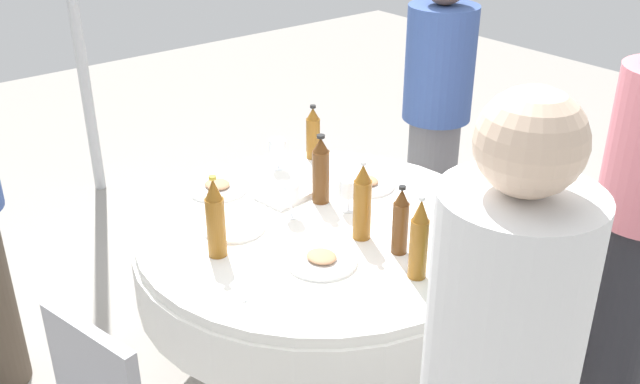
% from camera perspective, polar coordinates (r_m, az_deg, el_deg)
% --- Properties ---
extents(ground_plane, '(10.00, 10.00, 0.00)m').
position_cam_1_polar(ground_plane, '(3.25, 0.00, -14.00)').
color(ground_plane, gray).
extents(dining_table, '(1.45, 1.45, 0.74)m').
position_cam_1_polar(dining_table, '(2.90, 0.00, -5.08)').
color(dining_table, white).
rests_on(dining_table, ground_plane).
extents(bottle_dark_green_far, '(0.07, 0.07, 0.30)m').
position_cam_1_polar(bottle_dark_green_far, '(2.38, 10.48, -5.08)').
color(bottle_dark_green_far, '#194728').
rests_on(bottle_dark_green_far, dining_table).
extents(bottle_brown_right, '(0.07, 0.07, 0.30)m').
position_cam_1_polar(bottle_brown_right, '(2.93, 0.06, 1.68)').
color(bottle_brown_right, '#593314').
rests_on(bottle_brown_right, dining_table).
extents(bottle_amber_mid, '(0.06, 0.06, 0.26)m').
position_cam_1_polar(bottle_amber_mid, '(3.35, -0.55, 4.63)').
color(bottle_amber_mid, '#8C5619').
rests_on(bottle_amber_mid, dining_table).
extents(bottle_amber_inner, '(0.07, 0.07, 0.32)m').
position_cam_1_polar(bottle_amber_inner, '(2.58, -8.26, -2.13)').
color(bottle_amber_inner, '#8C5619').
rests_on(bottle_amber_inner, dining_table).
extents(bottle_amber_west, '(0.06, 0.06, 0.31)m').
position_cam_1_polar(bottle_amber_west, '(2.45, 7.82, -3.79)').
color(bottle_amber_west, '#8C5619').
rests_on(bottle_amber_west, dining_table).
extents(bottle_amber_outer, '(0.07, 0.07, 0.32)m').
position_cam_1_polar(bottle_amber_outer, '(2.67, 3.36, -0.86)').
color(bottle_amber_outer, '#8C5619').
rests_on(bottle_amber_outer, dining_table).
extents(bottle_brown_north, '(0.06, 0.06, 0.27)m').
position_cam_1_polar(bottle_brown_north, '(2.60, 6.37, -2.37)').
color(bottle_brown_north, '#593314').
rests_on(bottle_brown_north, dining_table).
extents(wine_glass_inner, '(0.08, 0.08, 0.14)m').
position_cam_1_polar(wine_glass_inner, '(2.88, 2.26, 0.22)').
color(wine_glass_inner, white).
rests_on(wine_glass_inner, dining_table).
extents(wine_glass_west, '(0.08, 0.08, 0.14)m').
position_cam_1_polar(wine_glass_west, '(3.25, -3.38, 3.55)').
color(wine_glass_west, white).
rests_on(wine_glass_west, dining_table).
extents(wine_glass_outer, '(0.06, 0.06, 0.14)m').
position_cam_1_polar(wine_glass_outer, '(2.83, -2.29, -0.11)').
color(wine_glass_outer, white).
rests_on(wine_glass_outer, dining_table).
extents(plate_front, '(0.26, 0.26, 0.04)m').
position_cam_1_polar(plate_front, '(3.12, -8.10, 0.38)').
color(plate_front, white).
rests_on(plate_front, dining_table).
extents(plate_south, '(0.25, 0.25, 0.04)m').
position_cam_1_polar(plate_south, '(2.58, 0.13, -5.38)').
color(plate_south, white).
rests_on(plate_south, dining_table).
extents(plate_left, '(0.24, 0.24, 0.04)m').
position_cam_1_polar(plate_left, '(3.12, 3.67, 0.68)').
color(plate_left, white).
rests_on(plate_left, dining_table).
extents(plate_near, '(0.24, 0.24, 0.02)m').
position_cam_1_polar(plate_near, '(2.81, -6.84, -2.76)').
color(plate_near, white).
rests_on(plate_near, dining_table).
extents(spoon_right, '(0.15, 0.12, 0.00)m').
position_cam_1_polar(spoon_right, '(2.47, -5.79, -7.40)').
color(spoon_right, silver).
rests_on(spoon_right, dining_table).
extents(folded_napkin, '(0.20, 0.20, 0.02)m').
position_cam_1_polar(folded_napkin, '(3.02, -3.02, -0.28)').
color(folded_napkin, white).
rests_on(folded_napkin, dining_table).
extents(person_inner, '(0.34, 0.34, 1.59)m').
position_cam_1_polar(person_inner, '(3.69, 9.15, 5.98)').
color(person_inner, slate).
rests_on(person_inner, ground_plane).
extents(tent_pole_secondary, '(0.07, 0.07, 2.45)m').
position_cam_1_polar(tent_pole_secondary, '(4.61, -18.98, 14.13)').
color(tent_pole_secondary, '#B2B5B7').
rests_on(tent_pole_secondary, ground_plane).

